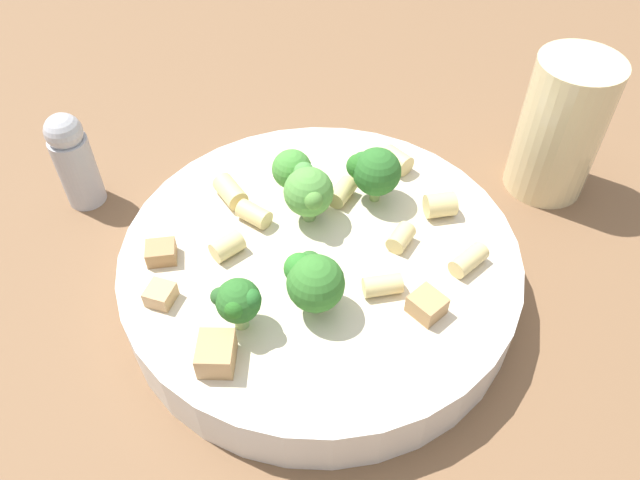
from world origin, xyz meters
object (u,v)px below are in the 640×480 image
(pasta_bowl, at_px, (320,266))
(rigatoni_5, at_px, (469,260))
(pepper_shaker, at_px, (74,160))
(broccoli_floret_2, at_px, (306,192))
(broccoli_floret_0, at_px, (313,280))
(broccoli_floret_3, at_px, (373,170))
(rigatoni_4, at_px, (397,160))
(broccoli_floret_1, at_px, (238,302))
(rigatoni_0, at_px, (254,214))
(rigatoni_8, at_px, (227,246))
(chicken_chunk_3, at_px, (216,354))
(chicken_chunk_2, at_px, (161,253))
(rigatoni_1, at_px, (342,192))
(rigatoni_6, at_px, (401,238))
(chicken_chunk_1, at_px, (161,295))
(rigatoni_7, at_px, (440,205))
(drinking_glass, at_px, (558,136))
(rigatoni_3, at_px, (383,285))
(chicken_chunk_0, at_px, (427,305))
(rigatoni_2, at_px, (230,192))
(broccoli_floret_4, at_px, (293,170))

(pasta_bowl, xyz_separation_m, rigatoni_5, (-0.04, -0.09, 0.02))
(pepper_shaker, bearing_deg, broccoli_floret_2, -123.01)
(broccoli_floret_0, distance_m, broccoli_floret_3, 0.11)
(broccoli_floret_0, bearing_deg, rigatoni_4, -39.71)
(broccoli_floret_1, bearing_deg, rigatoni_0, -15.17)
(rigatoni_8, bearing_deg, chicken_chunk_3, 167.32)
(broccoli_floret_0, height_order, chicken_chunk_2, broccoli_floret_0)
(rigatoni_1, height_order, rigatoni_6, same)
(rigatoni_0, height_order, rigatoni_8, same)
(broccoli_floret_1, height_order, rigatoni_0, broccoli_floret_1)
(chicken_chunk_1, relative_size, pepper_shaker, 0.20)
(broccoli_floret_2, relative_size, rigatoni_6, 2.12)
(rigatoni_0, bearing_deg, rigatoni_7, -100.98)
(rigatoni_1, xyz_separation_m, rigatoni_7, (-0.03, -0.07, 0.00))
(pasta_bowl, bearing_deg, broccoli_floret_1, 128.29)
(rigatoni_0, height_order, drinking_glass, drinking_glass)
(chicken_chunk_2, bearing_deg, pasta_bowl, -99.95)
(broccoli_floret_1, bearing_deg, rigatoni_3, -87.54)
(broccoli_floret_0, bearing_deg, rigatoni_7, -61.75)
(rigatoni_0, relative_size, chicken_chunk_2, 1.22)
(rigatoni_5, distance_m, pepper_shaker, 0.32)
(rigatoni_8, height_order, drinking_glass, drinking_glass)
(pepper_shaker, bearing_deg, rigatoni_1, -115.73)
(broccoli_floret_0, xyz_separation_m, broccoli_floret_2, (0.08, -0.01, 0.00))
(rigatoni_3, relative_size, chicken_chunk_0, 1.24)
(rigatoni_5, bearing_deg, rigatoni_2, 54.06)
(rigatoni_6, relative_size, chicken_chunk_3, 0.83)
(rigatoni_6, height_order, chicken_chunk_0, same)
(rigatoni_3, distance_m, chicken_chunk_0, 0.03)
(rigatoni_4, bearing_deg, chicken_chunk_1, 114.52)
(chicken_chunk_0, height_order, pepper_shaker, pepper_shaker)
(rigatoni_0, xyz_separation_m, chicken_chunk_0, (-0.11, -0.09, -0.00))
(broccoli_floret_4, distance_m, drinking_glass, 0.22)
(broccoli_floret_1, distance_m, broccoli_floret_3, 0.15)
(broccoli_floret_0, xyz_separation_m, rigatoni_3, (-0.00, -0.05, -0.02))
(rigatoni_0, relative_size, rigatoni_7, 1.12)
(chicken_chunk_0, relative_size, chicken_chunk_3, 0.82)
(broccoli_floret_2, height_order, chicken_chunk_2, broccoli_floret_2)
(rigatoni_4, bearing_deg, rigatoni_0, 104.31)
(rigatoni_1, relative_size, drinking_glass, 0.20)
(broccoli_floret_0, bearing_deg, broccoli_floret_1, 95.07)
(rigatoni_1, height_order, rigatoni_2, rigatoni_2)
(rigatoni_3, relative_size, rigatoni_7, 1.17)
(broccoli_floret_1, height_order, rigatoni_2, broccoli_floret_1)
(rigatoni_6, distance_m, rigatoni_8, 0.12)
(rigatoni_1, distance_m, rigatoni_2, 0.08)
(broccoli_floret_2, distance_m, rigatoni_7, 0.10)
(rigatoni_2, xyz_separation_m, rigatoni_3, (-0.11, -0.08, -0.00))
(broccoli_floret_3, bearing_deg, rigatoni_5, -152.13)
(broccoli_floret_3, height_order, rigatoni_4, broccoli_floret_3)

